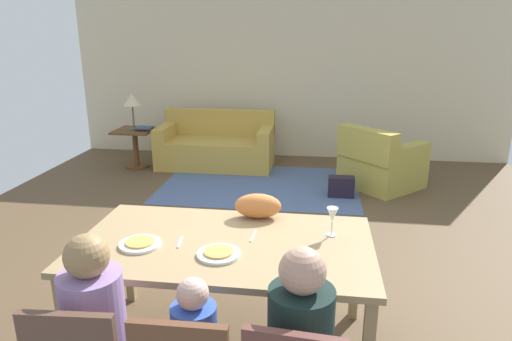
{
  "coord_description": "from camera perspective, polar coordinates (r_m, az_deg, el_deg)",
  "views": [
    {
      "loc": [
        0.49,
        -3.59,
        1.99
      ],
      "look_at": [
        -0.02,
        0.09,
        0.85
      ],
      "focal_mm": 31.9,
      "sensor_mm": 36.0,
      "label": 1
    }
  ],
  "objects": [
    {
      "name": "plate_near_child",
      "position": [
        2.65,
        -4.72,
        -10.4
      ],
      "size": [
        0.25,
        0.25,
        0.02
      ],
      "primitive_type": "cylinder",
      "color": "white",
      "rests_on": "dining_table"
    },
    {
      "name": "book_upper",
      "position": [
        6.94,
        -13.82,
        5.25
      ],
      "size": [
        0.22,
        0.16,
        0.03
      ],
      "primitive_type": "cube",
      "color": "#325080",
      "rests_on": "book_lower"
    },
    {
      "name": "book_lower",
      "position": [
        7.01,
        -13.73,
        5.13
      ],
      "size": [
        0.22,
        0.16,
        0.03
      ],
      "primitive_type": "cube",
      "color": "#A42F29",
      "rests_on": "side_table"
    },
    {
      "name": "armchair",
      "position": [
        6.2,
        15.26,
        0.85
      ],
      "size": [
        1.21,
        1.21,
        0.82
      ],
      "color": "#A99B42",
      "rests_on": "ground_plane"
    },
    {
      "name": "table_lamp",
      "position": [
        6.98,
        -15.29,
        8.42
      ],
      "size": [
        0.26,
        0.26,
        0.54
      ],
      "color": "brown",
      "rests_on": "side_table"
    },
    {
      "name": "pizza_near_man",
      "position": [
        2.84,
        -14.35,
        -8.66
      ],
      "size": [
        0.17,
        0.17,
        0.01
      ],
      "primitive_type": "cylinder",
      "color": "gold",
      "rests_on": "plate_near_man"
    },
    {
      "name": "knife",
      "position": [
        2.88,
        -0.33,
        -8.19
      ],
      "size": [
        0.03,
        0.17,
        0.01
      ],
      "primitive_type": "cube",
      "rotation": [
        0.0,
        0.0,
        -0.08
      ],
      "color": "silver",
      "rests_on": "dining_table"
    },
    {
      "name": "plate_near_man",
      "position": [
        2.84,
        -14.33,
        -8.93
      ],
      "size": [
        0.25,
        0.25,
        0.02
      ],
      "primitive_type": "cylinder",
      "color": "white",
      "rests_on": "dining_table"
    },
    {
      "name": "area_rug",
      "position": [
        6.13,
        0.5,
        -1.8
      ],
      "size": [
        2.6,
        1.8,
        0.01
      ],
      "primitive_type": "cube",
      "color": "#485C84",
      "rests_on": "ground_plane"
    },
    {
      "name": "fork",
      "position": [
        2.83,
        -9.53,
        -8.85
      ],
      "size": [
        0.03,
        0.15,
        0.01
      ],
      "primitive_type": "cube",
      "rotation": [
        0.0,
        0.0,
        0.13
      ],
      "color": "silver",
      "rests_on": "dining_table"
    },
    {
      "name": "pizza_near_child",
      "position": [
        2.65,
        -4.73,
        -10.11
      ],
      "size": [
        0.17,
        0.17,
        0.01
      ],
      "primitive_type": "cylinder",
      "color": "#D79649",
      "rests_on": "plate_near_child"
    },
    {
      "name": "handbag",
      "position": [
        5.77,
        10.62,
        -2.01
      ],
      "size": [
        0.32,
        0.16,
        0.26
      ],
      "primitive_type": "cube",
      "color": "black",
      "rests_on": "ground_plane"
    },
    {
      "name": "dining_table",
      "position": [
        2.84,
        -3.89,
        -10.12
      ],
      "size": [
        1.79,
        1.0,
        0.76
      ],
      "color": "#9D8158",
      "rests_on": "ground_plane"
    },
    {
      "name": "ground_plane",
      "position": [
        4.64,
        1.04,
        -8.47
      ],
      "size": [
        6.93,
        6.33,
        0.02
      ],
      "primitive_type": "cube",
      "color": "brown"
    },
    {
      "name": "person_man",
      "position": [
        2.54,
        -18.92,
        -19.61
      ],
      "size": [
        0.3,
        0.41,
        1.11
      ],
      "color": "#262D41",
      "rests_on": "ground_plane"
    },
    {
      "name": "cat",
      "position": [
        3.12,
        0.25,
        -4.46
      ],
      "size": [
        0.33,
        0.18,
        0.17
      ],
      "primitive_type": "ellipsoid",
      "rotation": [
        0.0,
        0.0,
        0.06
      ],
      "color": "#D5793C",
      "rests_on": "dining_table"
    },
    {
      "name": "couch",
      "position": [
        6.99,
        -4.95,
        3.08
      ],
      "size": [
        1.71,
        0.86,
        0.82
      ],
      "color": "#B79640",
      "rests_on": "ground_plane"
    },
    {
      "name": "wine_glass",
      "position": [
        2.87,
        9.54,
        -5.63
      ],
      "size": [
        0.07,
        0.07,
        0.19
      ],
      "color": "silver",
      "rests_on": "dining_table"
    },
    {
      "name": "side_table",
      "position": [
        7.09,
        -14.89,
        3.38
      ],
      "size": [
        0.56,
        0.56,
        0.58
      ],
      "color": "brown",
      "rests_on": "ground_plane"
    },
    {
      "name": "back_wall",
      "position": [
        7.41,
        4.13,
        12.11
      ],
      "size": [
        6.93,
        0.1,
        2.7
      ],
      "primitive_type": "cube",
      "color": "beige",
      "rests_on": "ground_plane"
    }
  ]
}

